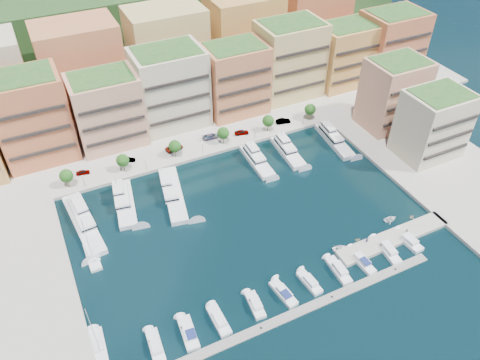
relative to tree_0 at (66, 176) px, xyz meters
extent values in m
plane|color=black|center=(40.00, -33.50, -4.74)|extent=(400.00, 400.00, 0.00)
cube|color=#9E998E|center=(40.00, 28.50, -4.74)|extent=(220.00, 64.00, 2.00)
cube|color=#9E998E|center=(102.00, -41.50, -4.74)|extent=(34.00, 76.00, 2.00)
cube|color=#9E998E|center=(-22.00, -41.50, -4.74)|extent=(34.00, 76.00, 2.00)
cube|color=#1F3B18|center=(40.00, 76.50, -4.74)|extent=(240.00, 40.00, 58.00)
cube|color=gray|center=(37.00, -63.50, -4.74)|extent=(72.00, 2.20, 0.35)
cube|color=#9E998E|center=(70.00, -55.50, -4.74)|extent=(32.00, 5.00, 2.00)
cube|color=#B6653C|center=(-4.00, 18.50, 9.26)|extent=(20.00, 16.00, 26.00)
cube|color=black|center=(-4.00, 10.25, 9.26)|extent=(18.40, 0.50, 0.90)
cube|color=#215321|center=(-4.00, 18.50, 22.66)|extent=(17.60, 14.08, 0.80)
cube|color=tan|center=(17.00, 16.50, 7.26)|extent=(20.00, 15.00, 22.00)
cube|color=black|center=(17.00, 8.75, 7.26)|extent=(18.40, 0.50, 0.90)
cube|color=#215321|center=(17.00, 16.50, 18.66)|extent=(17.60, 13.20, 0.80)
cube|color=beige|center=(38.00, 18.50, 8.76)|extent=(22.00, 16.00, 25.00)
cube|color=black|center=(38.00, 10.25, 8.76)|extent=(20.24, 0.50, 0.90)
cube|color=#215321|center=(38.00, 18.50, 21.66)|extent=(19.36, 14.08, 0.80)
cube|color=#C77D4A|center=(60.00, 16.50, 7.76)|extent=(20.00, 15.00, 23.00)
cube|color=black|center=(60.00, 8.75, 7.76)|extent=(18.40, 0.50, 0.90)
cube|color=#215321|center=(60.00, 16.50, 19.66)|extent=(17.60, 13.20, 0.80)
cube|color=tan|center=(82.00, 18.50, 9.26)|extent=(22.00, 16.00, 26.00)
cube|color=black|center=(82.00, 10.25, 9.26)|extent=(20.24, 0.50, 0.90)
cube|color=#215321|center=(82.00, 18.50, 22.66)|extent=(19.36, 14.08, 0.80)
cube|color=#BD7A45|center=(104.00, 16.50, 7.26)|extent=(20.00, 15.00, 22.00)
cube|color=black|center=(104.00, 8.75, 7.26)|extent=(18.40, 0.50, 0.90)
cube|color=#215321|center=(104.00, 16.50, 18.66)|extent=(17.60, 13.20, 0.80)
cube|color=#B6653C|center=(124.00, 14.50, 8.26)|extent=(22.00, 16.00, 24.00)
cube|color=black|center=(124.00, 6.25, 8.26)|extent=(20.24, 0.50, 0.90)
cube|color=#215321|center=(124.00, 14.50, 20.66)|extent=(19.36, 14.08, 0.80)
cube|color=tan|center=(102.00, -13.50, 7.26)|extent=(18.00, 14.00, 22.00)
cube|color=black|center=(102.00, -20.75, 7.26)|extent=(16.56, 0.50, 0.90)
cube|color=#215321|center=(102.00, -13.50, 18.66)|extent=(15.84, 12.32, 0.80)
cube|color=beige|center=(102.00, -31.50, 6.26)|extent=(18.00, 14.00, 20.00)
cube|color=black|center=(102.00, -38.75, 6.26)|extent=(16.56, 0.50, 0.90)
cube|color=#215321|center=(102.00, -31.50, 16.66)|extent=(15.84, 12.32, 0.80)
cube|color=#C77D4A|center=(15.00, 40.50, 11.26)|extent=(26.00, 18.00, 30.00)
cube|color=tan|center=(45.00, 40.50, 11.26)|extent=(26.00, 18.00, 30.00)
cube|color=#BD7A45|center=(75.00, 40.50, 11.26)|extent=(26.00, 18.00, 30.00)
cube|color=#B6653C|center=(105.00, 40.50, 11.26)|extent=(26.00, 18.00, 30.00)
cylinder|color=#473323|center=(0.00, 0.00, -2.24)|extent=(0.24, 0.24, 3.00)
sphere|color=#154814|center=(0.00, 0.00, 0.01)|extent=(3.80, 3.80, 3.80)
cylinder|color=#473323|center=(16.00, 0.00, -2.24)|extent=(0.24, 0.24, 3.00)
sphere|color=#154814|center=(16.00, 0.00, 0.01)|extent=(3.80, 3.80, 3.80)
cylinder|color=#473323|center=(32.00, 0.00, -2.24)|extent=(0.24, 0.24, 3.00)
sphere|color=#154814|center=(32.00, 0.00, 0.01)|extent=(3.80, 3.80, 3.80)
cylinder|color=#473323|center=(48.00, 0.00, -2.24)|extent=(0.24, 0.24, 3.00)
sphere|color=#154814|center=(48.00, 0.00, 0.01)|extent=(3.80, 3.80, 3.80)
cylinder|color=#473323|center=(64.00, 0.00, -2.24)|extent=(0.24, 0.24, 3.00)
sphere|color=#154814|center=(64.00, 0.00, 0.01)|extent=(3.80, 3.80, 3.80)
cylinder|color=#473323|center=(80.00, 0.00, -2.24)|extent=(0.24, 0.24, 3.00)
sphere|color=#154814|center=(80.00, 0.00, 0.01)|extent=(3.80, 3.80, 3.80)
cylinder|color=black|center=(4.00, -2.30, -1.74)|extent=(0.10, 0.10, 4.00)
sphere|color=#FFF2CC|center=(4.00, -2.30, 0.31)|extent=(0.30, 0.30, 0.30)
cylinder|color=black|center=(22.00, -2.30, -1.74)|extent=(0.10, 0.10, 4.00)
sphere|color=#FFF2CC|center=(22.00, -2.30, 0.31)|extent=(0.30, 0.30, 0.30)
cylinder|color=black|center=(40.00, -2.30, -1.74)|extent=(0.10, 0.10, 4.00)
sphere|color=#FFF2CC|center=(40.00, -2.30, 0.31)|extent=(0.30, 0.30, 0.30)
cylinder|color=black|center=(58.00, -2.30, -1.74)|extent=(0.10, 0.10, 4.00)
sphere|color=#FFF2CC|center=(58.00, -2.30, 0.31)|extent=(0.30, 0.30, 0.30)
cylinder|color=black|center=(76.00, -2.30, -1.74)|extent=(0.10, 0.10, 4.00)
sphere|color=#FFF2CC|center=(76.00, -2.30, 0.31)|extent=(0.30, 0.30, 0.30)
cube|color=white|center=(0.59, -16.74, -4.39)|extent=(6.94, 24.81, 2.30)
cube|color=white|center=(0.59, -14.29, -2.34)|extent=(5.06, 13.76, 1.80)
cube|color=black|center=(0.59, -14.29, -2.34)|extent=(5.13, 13.83, 0.55)
cube|color=white|center=(0.59, -12.33, -0.74)|extent=(3.47, 7.57, 1.40)
cylinder|color=#B2B2B7|center=(0.59, -10.86, 0.86)|extent=(0.14, 0.14, 1.80)
cube|color=white|center=(12.34, -13.89, -4.39)|extent=(7.69, 19.30, 2.30)
cube|color=white|center=(12.34, -12.02, -2.34)|extent=(5.49, 10.82, 1.80)
cube|color=black|center=(12.34, -12.02, -2.34)|extent=(5.55, 10.89, 0.55)
cube|color=white|center=(12.34, -10.51, -0.74)|extent=(3.70, 6.02, 1.40)
cylinder|color=#B2B2B7|center=(12.34, -9.39, 0.86)|extent=(0.14, 0.14, 1.80)
cube|color=black|center=(12.34, -13.89, -4.84)|extent=(7.74, 19.36, 0.35)
cube|color=white|center=(25.51, -16.04, -4.39)|extent=(8.95, 23.54, 2.30)
cube|color=white|center=(25.51, -13.74, -2.34)|extent=(6.14, 13.19, 1.80)
cube|color=black|center=(25.51, -13.74, -2.34)|extent=(6.22, 13.26, 0.55)
cube|color=white|center=(25.51, -11.89, -0.74)|extent=(4.04, 7.33, 1.40)
cylinder|color=#B2B2B7|center=(25.51, -10.50, 0.86)|extent=(0.14, 0.14, 1.80)
cube|color=white|center=(53.31, -12.87, -4.39)|extent=(4.89, 16.88, 2.30)
cube|color=white|center=(53.31, -11.20, -2.34)|extent=(3.87, 9.32, 1.80)
cube|color=black|center=(53.31, -11.20, -2.34)|extent=(3.93, 9.38, 0.55)
cube|color=white|center=(53.31, -9.86, -0.74)|extent=(2.77, 5.10, 1.40)
cylinder|color=#B2B2B7|center=(53.31, -8.85, 0.86)|extent=(0.14, 0.14, 1.80)
cube|color=black|center=(53.31, -12.87, -4.84)|extent=(4.94, 16.93, 0.35)
cube|color=white|center=(64.14, -12.88, -4.39)|extent=(5.54, 17.03, 2.30)
cube|color=white|center=(64.14, -11.21, -2.34)|extent=(4.23, 9.45, 1.80)
cube|color=black|center=(64.14, -11.21, -2.34)|extent=(4.30, 9.51, 0.55)
cube|color=white|center=(64.14, -9.86, -0.74)|extent=(2.98, 5.20, 1.40)
cylinder|color=#B2B2B7|center=(64.14, -8.86, 0.86)|extent=(0.14, 0.14, 1.80)
cube|color=white|center=(80.60, -14.18, -4.39)|extent=(6.15, 19.68, 2.30)
cube|color=white|center=(80.60, -12.24, -2.34)|extent=(4.52, 10.94, 1.80)
cube|color=black|center=(80.60, -12.24, -2.34)|extent=(4.59, 11.00, 0.55)
cube|color=white|center=(80.60, -10.69, -0.74)|extent=(3.12, 6.03, 1.40)
cylinder|color=#B2B2B7|center=(80.60, -9.53, 0.86)|extent=(0.14, 0.14, 1.80)
cube|color=white|center=(6.64, -58.00, -4.49)|extent=(3.09, 8.27, 1.40)
cube|color=white|center=(6.64, -58.41, -3.19)|extent=(2.25, 4.02, 1.10)
cube|color=black|center=(6.64, -56.78, -3.44)|extent=(1.84, 0.22, 0.55)
cube|color=white|center=(13.75, -58.00, -4.49)|extent=(3.48, 8.32, 1.40)
cube|color=white|center=(13.75, -58.41, -3.19)|extent=(2.52, 4.06, 1.10)
cube|color=black|center=(13.75, -56.78, -3.44)|extent=(2.04, 0.27, 0.55)
cube|color=navy|center=(13.75, -59.46, -2.59)|extent=(2.17, 2.59, 0.12)
cube|color=white|center=(20.71, -58.00, -4.49)|extent=(2.77, 8.06, 1.40)
cube|color=white|center=(20.71, -58.40, -3.19)|extent=(2.10, 3.89, 1.10)
cube|color=black|center=(20.71, -56.80, -3.44)|extent=(1.85, 0.15, 0.55)
cube|color=white|center=(29.48, -58.00, -4.49)|extent=(3.12, 7.32, 1.40)
cube|color=white|center=(29.48, -58.36, -3.19)|extent=(2.23, 3.58, 1.10)
cube|color=black|center=(29.48, -56.93, -3.44)|extent=(1.77, 0.27, 0.55)
cube|color=white|center=(36.60, -58.00, -4.49)|extent=(3.43, 8.27, 1.40)
cube|color=white|center=(36.60, -58.40, -3.19)|extent=(2.38, 4.06, 1.10)
cube|color=black|center=(36.60, -56.80, -3.44)|extent=(1.77, 0.32, 0.55)
cube|color=navy|center=(36.60, -59.44, -2.59)|extent=(2.01, 2.60, 0.12)
cube|color=white|center=(43.50, -58.00, -4.49)|extent=(3.00, 7.44, 1.40)
cube|color=white|center=(43.50, -58.36, -3.19)|extent=(2.15, 3.64, 1.10)
cube|color=black|center=(43.50, -56.91, -3.44)|extent=(1.70, 0.25, 0.55)
cube|color=white|center=(51.58, -58.00, -4.49)|extent=(3.01, 8.57, 1.40)
cube|color=white|center=(51.58, -58.42, -3.19)|extent=(2.21, 4.15, 1.10)
cube|color=black|center=(51.58, -56.73, -3.44)|extent=(1.84, 0.20, 0.55)
cube|color=white|center=(58.02, -58.00, -4.49)|extent=(2.89, 8.88, 1.40)
cube|color=white|center=(58.02, -58.44, -3.19)|extent=(2.10, 4.30, 1.10)
cube|color=black|center=(58.02, -56.69, -3.44)|extent=(1.71, 0.20, 0.55)
cube|color=navy|center=(58.02, -59.57, -2.59)|extent=(1.82, 2.72, 0.12)
cube|color=white|center=(65.97, -58.00, -4.49)|extent=(3.51, 9.39, 1.40)
cube|color=white|center=(65.97, -58.46, -3.19)|extent=(2.46, 4.59, 1.10)
cube|color=black|center=(65.97, -56.62, -3.44)|extent=(1.87, 0.29, 0.55)
cube|color=white|center=(72.69, -58.00, -4.49)|extent=(3.44, 8.08, 1.40)
cube|color=white|center=(72.69, -58.39, -3.19)|extent=(2.48, 3.95, 1.10)
cube|color=black|center=(72.69, -56.82, -3.44)|extent=(2.01, 0.27, 0.55)
cube|color=white|center=(-3.86, -52.67, -4.54)|extent=(3.21, 8.29, 1.20)
cube|color=white|center=(-3.86, -53.48, -3.64)|extent=(1.78, 2.12, 0.60)
cylinder|color=#B2B2B7|center=(-3.86, -52.26, 2.06)|extent=(0.14, 0.14, 12.00)
cylinder|color=#B2B2B7|center=(-3.86, -53.89, -2.94)|extent=(0.28, 3.67, 0.10)
cube|color=white|center=(0.20, -28.48, -4.54)|extent=(2.80, 9.37, 1.20)
cube|color=white|center=(0.20, -29.42, -3.64)|extent=(1.64, 2.35, 0.60)
cylinder|color=#B2B2B7|center=(0.20, -28.02, 2.06)|extent=(0.14, 0.14, 12.00)
cylinder|color=#B2B2B7|center=(0.20, -29.89, -2.94)|extent=(0.14, 4.21, 0.10)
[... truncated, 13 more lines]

